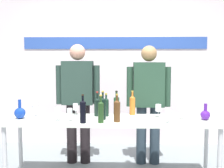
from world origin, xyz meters
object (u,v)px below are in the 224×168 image
presenter_right (148,97)px  wine_bottle_1 (83,111)px  wine_bottle_2 (117,110)px  wine_glass_left_3 (35,108)px  wine_glass_right_2 (183,112)px  wine_glass_right_3 (169,114)px  presenter_left (78,96)px  wine_glass_right_1 (187,108)px  wine_bottle_0 (106,106)px  wine_bottle_3 (132,105)px  wine_bottle_4 (116,105)px  wine_bottle_6 (97,106)px  wine_glass_left_2 (70,112)px  wine_glass_right_0 (158,108)px  wine_bottle_5 (103,108)px  display_table (112,124)px  wine_glass_left_0 (76,107)px  decanter_blue_right (205,115)px  wine_bottle_7 (101,111)px  decanter_blue_left (20,113)px  wine_glass_left_1 (57,111)px

presenter_right → wine_bottle_1: presenter_right is taller
wine_bottle_2 → wine_glass_left_3: (-1.02, 0.26, -0.03)m
wine_bottle_2 → wine_glass_right_2: 0.78m
wine_glass_right_3 → presenter_left: bearing=144.9°
wine_glass_left_3 → wine_glass_right_1: size_ratio=1.05×
wine_bottle_0 → wine_bottle_3: (0.33, 0.09, 0.01)m
wine_bottle_4 → wine_bottle_6: wine_bottle_4 is taller
wine_bottle_1 → wine_glass_left_2: bearing=158.2°
wine_bottle_2 → wine_glass_right_0: bearing=26.7°
wine_glass_left_2 → wine_bottle_5: bearing=17.5°
display_table → wine_glass_left_0: size_ratio=17.25×
display_table → wine_glass_right_2: wine_glass_right_2 is taller
decanter_blue_right → wine_bottle_0: wine_bottle_0 is taller
presenter_left → wine_bottle_7: presenter_left is taller
decanter_blue_right → wine_glass_left_0: 1.58m
wine_bottle_4 → wine_glass_left_0: wine_bottle_4 is taller
presenter_right → decanter_blue_left: bearing=-158.4°
decanter_blue_right → wine_bottle_0: (-1.17, 0.18, 0.06)m
display_table → wine_bottle_0: size_ratio=8.78×
wine_glass_left_3 → presenter_left: bearing=47.3°
wine_glass_right_3 → wine_bottle_2: bearing=175.7°
wine_glass_left_2 → presenter_right: bearing=38.2°
decanter_blue_right → wine_bottle_7: size_ratio=0.61×
wine_bottle_4 → wine_glass_left_3: 1.01m
wine_bottle_0 → wine_glass_right_0: (0.64, -0.05, -0.01)m
wine_bottle_3 → wine_glass_right_0: bearing=-25.3°
decanter_blue_left → wine_bottle_6: bearing=11.3°
wine_bottle_0 → wine_bottle_1: 0.44m
wine_glass_left_3 → wine_glass_right_2: bearing=-4.1°
wine_bottle_1 → wine_glass_right_1: bearing=18.7°
wine_glass_left_1 → wine_glass_right_1: size_ratio=1.09×
wine_bottle_0 → wine_glass_left_1: (-0.54, -0.29, -0.01)m
wine_glass_left_1 → wine_glass_left_3: wine_glass_left_1 is taller
wine_bottle_0 → wine_bottle_2: 0.33m
presenter_right → wine_bottle_5: 0.88m
decanter_blue_left → wine_bottle_5: size_ratio=0.68×
wine_glass_left_2 → wine_glass_right_3: size_ratio=1.06×
wine_bottle_7 → wine_glass_left_2: wine_bottle_7 is taller
wine_glass_right_1 → wine_glass_right_2: bearing=-113.4°
display_table → wine_bottle_7: (-0.11, -0.21, 0.20)m
wine_bottle_5 → wine_bottle_7: wine_bottle_5 is taller
presenter_left → wine_bottle_5: presenter_left is taller
wine_glass_right_1 → wine_glass_left_0: bearing=179.3°
wine_bottle_2 → wine_bottle_6: size_ratio=1.04×
wine_bottle_2 → wine_glass_left_3: 1.05m
wine_bottle_2 → wine_bottle_4: bearing=92.0°
wine_glass_right_0 → wine_glass_left_0: bearing=173.4°
wine_bottle_0 → wine_bottle_6: 0.11m
wine_bottle_1 → wine_bottle_0: bearing=57.2°
presenter_right → wine_bottle_4: 0.62m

